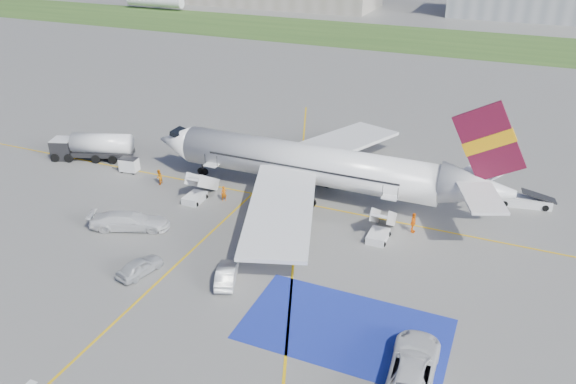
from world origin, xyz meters
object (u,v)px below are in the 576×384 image
at_px(car_silver_b, 227,274).
at_px(belt_loader, 524,201).
at_px(airliner, 321,166).
at_px(gpu_cart, 129,166).
at_px(van_white_b, 129,218).
at_px(car_silver_a, 140,266).
at_px(fuel_tanker, 93,148).
at_px(van_white_a, 412,368).

bearing_deg(car_silver_b, belt_loader, -153.83).
relative_size(airliner, gpu_cart, 17.51).
relative_size(airliner, van_white_b, 6.89).
xyz_separation_m(belt_loader, van_white_b, (-32.49, -18.75, 0.65)).
bearing_deg(car_silver_a, belt_loader, -125.57).
bearing_deg(gpu_cart, airliner, -1.03).
bearing_deg(fuel_tanker, car_silver_b, -48.91).
height_order(airliner, car_silver_a, airliner).
bearing_deg(gpu_cart, fuel_tanker, 159.91).
bearing_deg(van_white_b, car_silver_a, -157.65).
bearing_deg(airliner, car_silver_b, -95.76).
bearing_deg(car_silver_a, van_white_b, -33.82).
distance_m(fuel_tanker, car_silver_b, 29.74).
bearing_deg(van_white_b, belt_loader, -80.93).
bearing_deg(car_silver_b, van_white_b, -38.56).
bearing_deg(gpu_cart, van_white_b, -60.28).
bearing_deg(fuel_tanker, car_silver_a, -60.22).
height_order(van_white_a, van_white_b, van_white_a).
bearing_deg(airliner, gpu_cart, -173.27).
xyz_separation_m(car_silver_a, car_silver_b, (6.77, 1.77, -0.00)).
bearing_deg(airliner, van_white_a, -57.08).
xyz_separation_m(car_silver_a, van_white_a, (22.05, -3.00, 0.47)).
xyz_separation_m(gpu_cart, van_white_b, (7.73, -10.08, 0.31)).
xyz_separation_m(fuel_tanker, van_white_b, (13.70, -11.39, -0.27)).
distance_m(fuel_tanker, van_white_a, 45.46).
distance_m(airliner, van_white_b, 18.66).
distance_m(gpu_cart, car_silver_b, 24.00).
height_order(airliner, fuel_tanker, airliner).
height_order(car_silver_b, van_white_a, van_white_a).
bearing_deg(airliner, van_white_b, -137.10).
bearing_deg(fuel_tanker, gpu_cart, -30.74).
distance_m(van_white_a, van_white_b, 28.48).
height_order(fuel_tanker, car_silver_a, fuel_tanker).
xyz_separation_m(car_silver_a, van_white_b, (-5.14, 5.46, 0.38)).
height_order(fuel_tanker, gpu_cart, fuel_tanker).
relative_size(car_silver_a, van_white_b, 0.74).
distance_m(car_silver_b, van_white_a, 16.01).
xyz_separation_m(fuel_tanker, gpu_cart, (5.97, -1.31, -0.58)).
bearing_deg(airliner, car_silver_a, -114.99).
bearing_deg(car_silver_b, van_white_a, 141.36).
xyz_separation_m(airliner, van_white_a, (13.64, -21.06, -2.25)).
xyz_separation_m(car_silver_b, van_white_b, (-11.91, 3.70, 0.38)).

